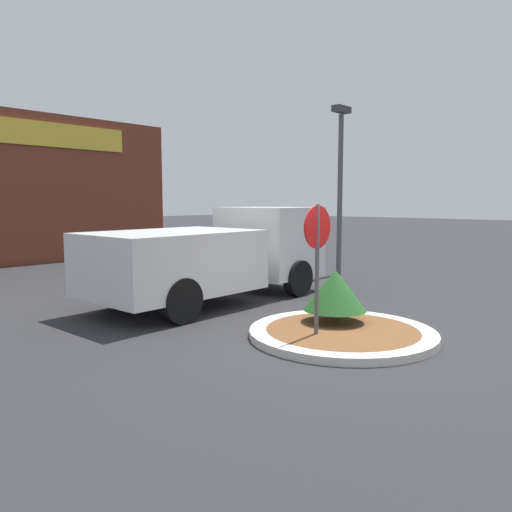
# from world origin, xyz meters

# --- Properties ---
(ground_plane) EXTENTS (120.00, 120.00, 0.00)m
(ground_plane) POSITION_xyz_m (0.00, 0.00, 0.00)
(ground_plane) COLOR #2D2D30
(traffic_island) EXTENTS (3.26, 3.26, 0.14)m
(traffic_island) POSITION_xyz_m (0.00, 0.00, 0.07)
(traffic_island) COLOR beige
(traffic_island) RESTS_ON ground_plane
(stop_sign) EXTENTS (0.72, 0.07, 2.32)m
(stop_sign) POSITION_xyz_m (-0.53, 0.17, 1.61)
(stop_sign) COLOR #4C4C51
(stop_sign) RESTS_ON ground_plane
(island_shrub) EXTENTS (1.17, 1.17, 0.98)m
(island_shrub) POSITION_xyz_m (0.38, 0.41, 0.74)
(island_shrub) COLOR brown
(island_shrub) RESTS_ON traffic_island
(utility_truck) EXTENTS (6.12, 2.54, 2.21)m
(utility_truck) POSITION_xyz_m (0.71, 3.96, 1.14)
(utility_truck) COLOR silver
(utility_truck) RESTS_ON ground_plane
(light_pole) EXTENTS (0.70, 0.30, 5.33)m
(light_pole) POSITION_xyz_m (6.32, 4.19, 3.20)
(light_pole) COLOR #4C4C51
(light_pole) RESTS_ON ground_plane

